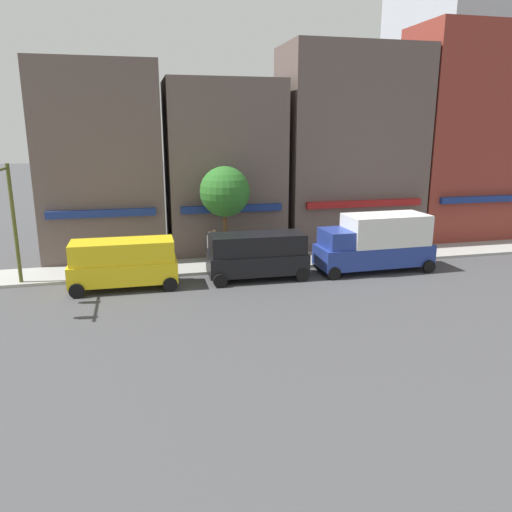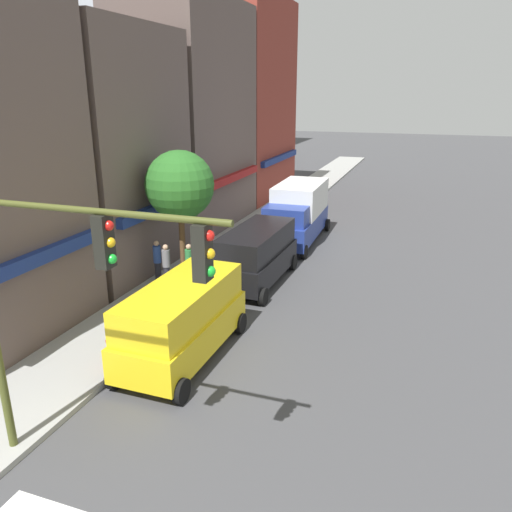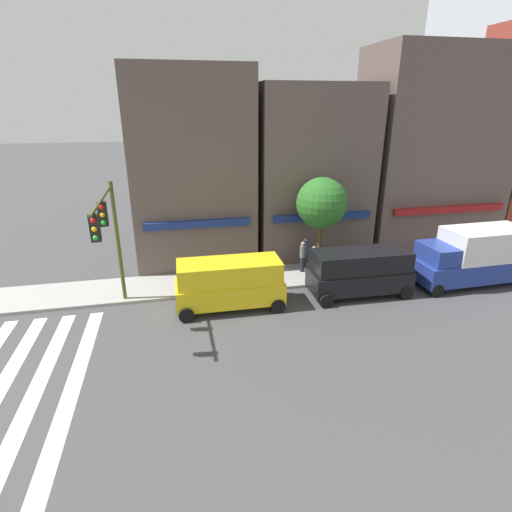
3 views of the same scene
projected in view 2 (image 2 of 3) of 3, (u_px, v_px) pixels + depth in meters
storefront_row at (177, 121)px, 26.92m from camera, size 32.74×5.30×13.91m
traffic_signal at (66, 281)px, 9.17m from camera, size 0.32×5.45×5.90m
van_yellow at (183, 319)px, 14.66m from camera, size 5.03×2.22×2.34m
van_black at (257, 254)px, 20.53m from camera, size 5.04×2.22×2.34m
box_truck_blue at (298, 212)px, 26.27m from camera, size 6.26×2.42×3.04m
pedestrian_green_top at (189, 264)px, 19.89m from camera, size 0.32×0.32×1.77m
pedestrian_grey_coat at (166, 265)px, 19.84m from camera, size 0.32×0.32×1.77m
pedestrian_blue_shirt at (157, 261)px, 20.33m from camera, size 0.32×0.32×1.77m
fire_hydrant at (111, 349)px, 14.30m from camera, size 0.24×0.24×0.84m
street_tree at (180, 186)px, 19.52m from camera, size 2.72×2.72×5.36m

